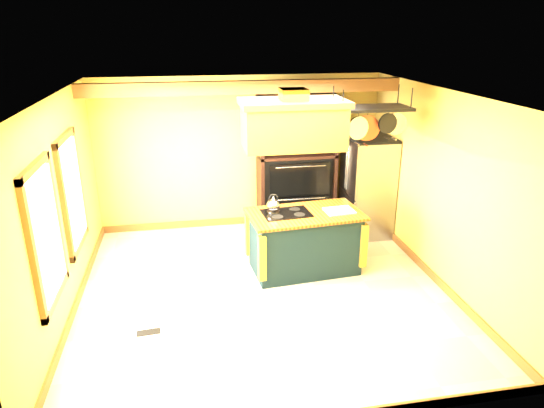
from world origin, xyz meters
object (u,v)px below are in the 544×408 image
object	(u,v)px
kitchen_island	(304,241)
hutch	(296,178)
range_hood	(293,123)
pot_rack	(371,116)
refrigerator	(367,188)

from	to	relation	value
kitchen_island	hutch	distance (m)	1.80
range_hood	hutch	xyz separation A→B (m)	(0.45, 1.72, -1.33)
pot_rack	refrigerator	distance (m)	1.96
kitchen_island	pot_rack	xyz separation A→B (m)	(0.91, 0.01, 1.84)
kitchen_island	range_hood	world-z (taller)	range_hood
kitchen_island	pot_rack	distance (m)	2.05
kitchen_island	hutch	world-z (taller)	hutch
range_hood	hutch	size ratio (longest dim) A/B	0.60
pot_rack	hutch	xyz separation A→B (m)	(-0.65, 1.71, -1.39)
kitchen_island	range_hood	distance (m)	1.79
range_hood	pot_rack	xyz separation A→B (m)	(1.10, 0.01, 0.06)
kitchen_island	pot_rack	size ratio (longest dim) A/B	1.49
hutch	refrigerator	bearing A→B (deg)	-24.73
refrigerator	hutch	distance (m)	1.27
pot_rack	refrigerator	xyz separation A→B (m)	(0.50, 1.18, -1.48)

